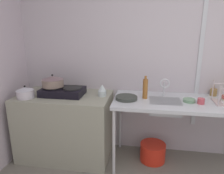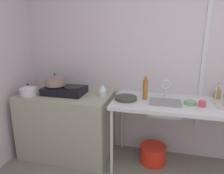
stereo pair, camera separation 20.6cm
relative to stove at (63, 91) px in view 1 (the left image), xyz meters
The scene contains 16 objects.
wall_back 1.73m from the stove, 13.47° to the left, with size 5.35×0.10×2.79m, color #B9B0B7.
wall_metal_strip 1.83m from the stove, 11.03° to the left, with size 0.05×0.01×2.23m, color silver.
counter_concrete 0.48m from the stove, ahead, with size 1.17×0.67×0.85m, color gray.
counter_sink 1.44m from the stove, ahead, with size 1.55×0.67×0.85m.
stove is the anchor object (origin of this frame).
pot_on_left_burner 0.18m from the stove, behind, with size 0.27×0.27×0.16m.
pot_beside_stove 0.44m from the stove, 155.82° to the right, with size 0.21×0.21×0.16m.
percolator 0.50m from the stove, ahead, with size 0.10×0.10×0.15m.
sink_basin 1.27m from the stove, ahead, with size 0.36×0.31×0.14m, color silver.
faucet 1.27m from the stove, ahead, with size 0.12×0.07×0.23m.
frying_pan 0.81m from the stove, ahead, with size 0.26×0.26×0.04m, color #333832.
cup_by_rack 1.65m from the stove, ahead, with size 0.08×0.08×0.06m, color #C04651.
small_bowl_on_drainboard 1.53m from the stove, ahead, with size 0.13×0.13×0.04m, color gray.
bottle_by_sink 1.03m from the stove, ahead, with size 0.06×0.06×0.28m.
utensil_jar 1.90m from the stove, ahead, with size 0.08×0.08×0.20m.
bucket_on_floor 1.40m from the stove, ahead, with size 0.33×0.33×0.23m, color red.
Camera 1 is at (-0.61, -0.86, 1.63)m, focal length 32.90 mm.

